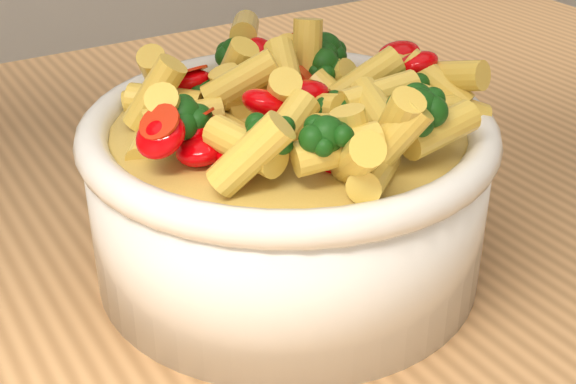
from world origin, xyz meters
TOP-DOWN VIEW (x-y plane):
  - table at (0.00, 0.00)m, footprint 1.20×0.80m
  - serving_bowl at (0.02, -0.05)m, footprint 0.23×0.23m
  - pasta_salad at (0.02, -0.05)m, footprint 0.18×0.18m

SIDE VIEW (x-z plane):
  - table at x=0.00m, z-range 0.35..1.25m
  - serving_bowl at x=0.02m, z-range 0.90..1.00m
  - pasta_salad at x=0.02m, z-range 0.99..1.03m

